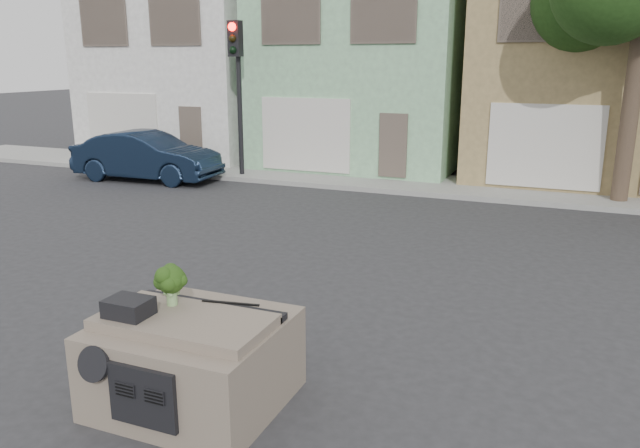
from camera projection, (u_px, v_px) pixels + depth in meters
The scene contains 12 objects.
ground_plane at pixel (302, 309), 9.96m from camera, with size 120.00×120.00×0.00m, color #303033.
sidewalk at pixel (440, 186), 19.32m from camera, with size 40.00×3.00×0.15m, color gray.
townhouse_white at pixel (203, 62), 26.02m from camera, with size 7.20×8.20×7.55m, color silver.
townhouse_mint at pixel (374, 62), 23.24m from camera, with size 7.20×8.20×7.55m, color #8CC292.
townhouse_tan at pixel (592, 62), 20.46m from camera, with size 7.20×8.20×7.55m, color #9A8252.
navy_sedan at pixel (148, 180), 20.58m from camera, with size 1.69×4.86×1.60m, color #132035.
traffic_signal at pixel (238, 101), 20.20m from camera, with size 0.40×0.40×5.10m, color black.
tree_near at pixel (639, 44), 15.77m from camera, with size 4.40×4.00×8.50m, color #1D3C13.
car_dashboard at pixel (194, 357), 7.14m from camera, with size 2.00×1.80×1.12m, color #766859.
instrument_hump at pixel (129, 307), 6.87m from camera, with size 0.48×0.38×0.20m, color black.
wiper_arm at pixel (231, 303), 7.23m from camera, with size 0.70×0.03×0.02m, color black.
broccoli at pixel (171, 285), 7.14m from camera, with size 0.40×0.40×0.49m, color #1E390F.
Camera 1 is at (3.83, -8.46, 3.87)m, focal length 35.00 mm.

